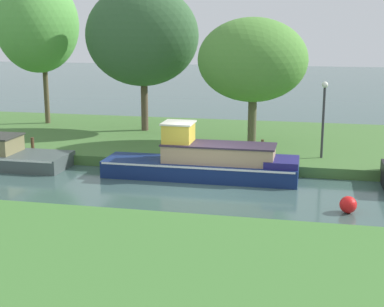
% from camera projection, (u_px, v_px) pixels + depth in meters
% --- Properties ---
extents(ground_plane, '(120.00, 120.00, 0.00)m').
position_uv_depth(ground_plane, '(204.00, 187.00, 19.81)').
color(ground_plane, '#3B5651').
extents(riverbank_far, '(72.00, 10.00, 0.40)m').
position_uv_depth(riverbank_far, '(233.00, 142.00, 26.43)').
color(riverbank_far, '#467235').
rests_on(riverbank_far, ground_plane).
extents(riverbank_near, '(72.00, 10.00, 0.40)m').
position_uv_depth(riverbank_near, '(117.00, 302.00, 11.19)').
color(riverbank_near, '#437934').
rests_on(riverbank_near, ground_plane).
extents(navy_narrowboat, '(7.18, 1.77, 2.06)m').
position_uv_depth(navy_narrowboat, '(206.00, 162.00, 20.85)').
color(navy_narrowboat, navy).
rests_on(navy_narrowboat, ground_plane).
extents(willow_tree_left, '(4.08, 4.53, 7.57)m').
position_uv_depth(willow_tree_left, '(37.00, 25.00, 28.62)').
color(willow_tree_left, brown).
rests_on(willow_tree_left, riverbank_far).
extents(willow_tree_centre, '(5.53, 3.61, 7.01)m').
position_uv_depth(willow_tree_centre, '(141.00, 36.00, 26.92)').
color(willow_tree_centre, brown).
rests_on(willow_tree_centre, riverbank_far).
extents(willow_tree_right, '(4.66, 4.01, 5.46)m').
position_uv_depth(willow_tree_right, '(252.00, 60.00, 23.88)').
color(willow_tree_right, brown).
rests_on(willow_tree_right, riverbank_far).
extents(lamp_post, '(0.24, 0.24, 3.01)m').
position_uv_depth(lamp_post, '(324.00, 111.00, 21.99)').
color(lamp_post, '#333338').
rests_on(lamp_post, riverbank_far).
extents(mooring_post_near, '(0.12, 0.12, 0.86)m').
position_uv_depth(mooring_post_near, '(262.00, 151.00, 21.69)').
color(mooring_post_near, '#453D22').
rests_on(mooring_post_near, riverbank_far).
extents(mooring_post_far, '(0.14, 0.14, 0.53)m').
position_uv_depth(mooring_post_far, '(32.00, 144.00, 23.71)').
color(mooring_post_far, '#503624').
rests_on(mooring_post_far, riverbank_far).
extents(channel_buoy, '(0.52, 0.52, 0.52)m').
position_uv_depth(channel_buoy, '(348.00, 205.00, 17.04)').
color(channel_buoy, red).
rests_on(channel_buoy, ground_plane).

